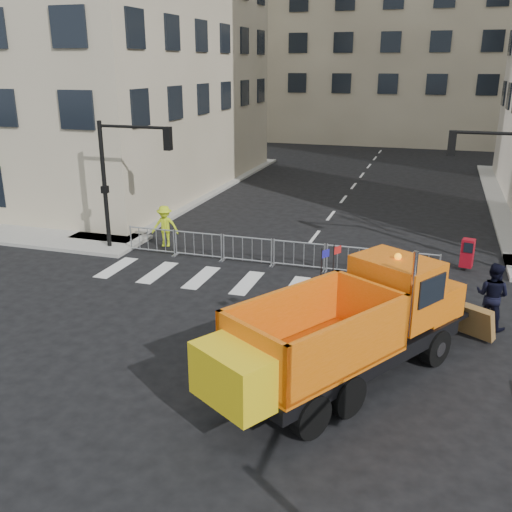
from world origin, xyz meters
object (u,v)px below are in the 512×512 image
(worker, at_px, (165,226))
(plow_truck, at_px, (346,328))
(cop_c, at_px, (413,302))
(newspaper_box, at_px, (467,253))
(cop_b, at_px, (492,296))
(cop_a, at_px, (429,293))

(worker, bearing_deg, plow_truck, -55.05)
(cop_c, bearing_deg, newspaper_box, -175.94)
(cop_b, bearing_deg, cop_a, 24.13)
(plow_truck, xyz_separation_m, cop_b, (3.66, 4.53, -0.50))
(plow_truck, height_order, cop_b, plow_truck)
(cop_c, bearing_deg, cop_b, 130.79)
(cop_b, height_order, newspaper_box, cop_b)
(plow_truck, bearing_deg, newspaper_box, 13.33)
(worker, relative_size, newspaper_box, 1.60)
(plow_truck, relative_size, worker, 4.97)
(cop_b, distance_m, newspaper_box, 5.10)
(cop_a, height_order, worker, worker)
(cop_a, bearing_deg, plow_truck, 54.68)
(newspaper_box, bearing_deg, cop_b, -71.63)
(plow_truck, bearing_deg, cop_a, 9.11)
(cop_a, xyz_separation_m, worker, (-10.89, 3.92, 0.15))
(cop_b, bearing_deg, newspaper_box, -60.05)
(cop_b, height_order, worker, cop_b)
(plow_truck, distance_m, worker, 12.37)
(cop_b, relative_size, worker, 1.16)
(plow_truck, xyz_separation_m, cop_c, (1.43, 3.70, -0.67))
(cop_a, distance_m, cop_b, 1.80)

